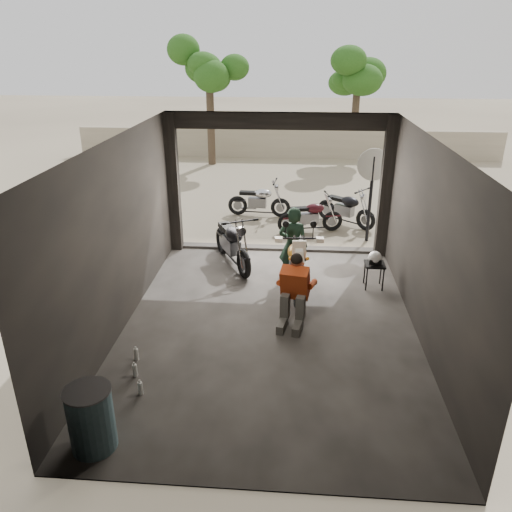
# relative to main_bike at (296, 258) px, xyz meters

# --- Properties ---
(ground) EXTENTS (80.00, 80.00, 0.00)m
(ground) POSITION_rel_main_bike_xyz_m (-0.44, -1.48, -0.67)
(ground) COLOR #7A6D56
(ground) RESTS_ON ground
(garage) EXTENTS (7.00, 7.13, 3.20)m
(garage) POSITION_rel_main_bike_xyz_m (-0.44, -0.94, 0.60)
(garage) COLOR #2D2B28
(garage) RESTS_ON ground
(boundary_wall) EXTENTS (18.00, 0.30, 1.20)m
(boundary_wall) POSITION_rel_main_bike_xyz_m (-0.44, 12.52, -0.07)
(boundary_wall) COLOR gray
(boundary_wall) RESTS_ON ground
(tree_left) EXTENTS (2.20, 2.20, 5.60)m
(tree_left) POSITION_rel_main_bike_xyz_m (-3.44, 11.02, 3.31)
(tree_left) COLOR #382B1E
(tree_left) RESTS_ON ground
(tree_right) EXTENTS (2.20, 2.20, 5.00)m
(tree_right) POSITION_rel_main_bike_xyz_m (2.36, 12.52, 2.88)
(tree_right) COLOR #382B1E
(tree_right) RESTS_ON ground
(main_bike) EXTENTS (0.95, 2.07, 1.35)m
(main_bike) POSITION_rel_main_bike_xyz_m (0.00, 0.00, 0.00)
(main_bike) COLOR beige
(main_bike) RESTS_ON ground
(left_bike) EXTENTS (1.46, 1.93, 1.21)m
(left_bike) POSITION_rel_main_bike_xyz_m (-1.40, 1.07, -0.07)
(left_bike) COLOR black
(left_bike) RESTS_ON ground
(outside_bike_a) EXTENTS (1.60, 0.77, 1.05)m
(outside_bike_a) POSITION_rel_main_bike_xyz_m (-1.06, 4.52, -0.15)
(outside_bike_a) COLOR black
(outside_bike_a) RESTS_ON ground
(outside_bike_b) EXTENTS (1.59, 0.92, 1.01)m
(outside_bike_b) POSITION_rel_main_bike_xyz_m (0.36, 3.32, -0.17)
(outside_bike_b) COLOR #431016
(outside_bike_b) RESTS_ON ground
(outside_bike_c) EXTENTS (1.64, 1.50, 1.07)m
(outside_bike_c) POSITION_rel_main_bike_xyz_m (1.32, 3.95, -0.14)
(outside_bike_c) COLOR black
(outside_bike_c) RESTS_ON ground
(rider) EXTENTS (0.65, 0.49, 1.62)m
(rider) POSITION_rel_main_bike_xyz_m (-0.07, 0.28, 0.14)
(rider) COLOR black
(rider) RESTS_ON ground
(mechanic) EXTENTS (0.78, 0.96, 1.24)m
(mechanic) POSITION_rel_main_bike_xyz_m (-0.05, -1.42, -0.05)
(mechanic) COLOR #C6461A
(mechanic) RESTS_ON ground
(stool) EXTENTS (0.39, 0.39, 0.54)m
(stool) POSITION_rel_main_bike_xyz_m (1.56, 0.16, -0.21)
(stool) COLOR black
(stool) RESTS_ON ground
(helmet) EXTENTS (0.33, 0.34, 0.25)m
(helmet) POSITION_rel_main_bike_xyz_m (1.55, 0.16, -0.01)
(helmet) COLOR white
(helmet) RESTS_ON stool
(oil_drum) EXTENTS (0.68, 0.68, 0.84)m
(oil_drum) POSITION_rel_main_bike_xyz_m (-2.41, -4.48, -0.25)
(oil_drum) COLOR #3D5D67
(oil_drum) RESTS_ON ground
(sign_post) EXTENTS (0.77, 0.08, 2.31)m
(sign_post) POSITION_rel_main_bike_xyz_m (1.76, 2.77, 0.88)
(sign_post) COLOR black
(sign_post) RESTS_ON ground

